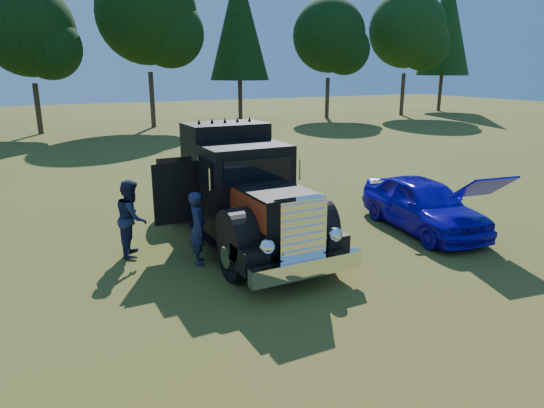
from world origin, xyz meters
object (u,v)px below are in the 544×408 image
(spectator_near, at_px, (198,228))
(spectator_far, at_px, (132,218))
(diamond_t_truck, at_px, (239,195))
(hotrod_coupe, at_px, (423,204))

(spectator_near, height_order, spectator_far, spectator_far)
(spectator_near, relative_size, spectator_far, 0.92)
(diamond_t_truck, height_order, spectator_far, diamond_t_truck)
(hotrod_coupe, distance_m, spectator_far, 7.76)
(hotrod_coupe, xyz_separation_m, spectator_near, (-6.34, 0.52, 0.11))
(diamond_t_truck, relative_size, spectator_near, 4.20)
(hotrod_coupe, distance_m, spectator_near, 6.36)
(spectator_near, distance_m, spectator_far, 1.75)
(diamond_t_truck, height_order, spectator_near, diamond_t_truck)
(diamond_t_truck, bearing_deg, spectator_far, 170.67)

